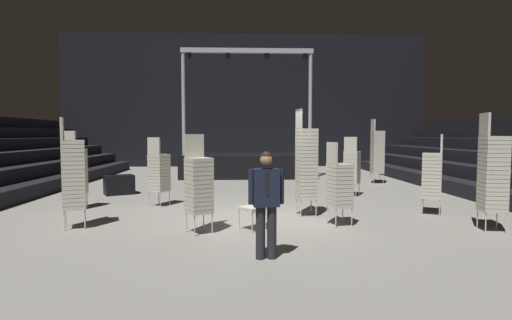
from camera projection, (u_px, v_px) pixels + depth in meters
name	position (u px, v px, depth m)	size (l,w,h in m)	color
ground_plane	(253.00, 219.00, 9.33)	(22.00, 30.00, 0.10)	gray
arena_end_wall	(245.00, 101.00, 24.02)	(22.00, 0.30, 8.00)	black
stage_riser	(247.00, 163.00, 18.33)	(5.96, 2.90, 5.62)	black
man_with_tie	(266.00, 198.00, 6.17)	(0.57, 0.26, 1.70)	black
chair_stack_front_left	(432.00, 174.00, 9.64)	(0.59, 0.59, 1.96)	#B2B5BA
chair_stack_front_right	(377.00, 151.00, 15.76)	(0.44, 0.44, 2.56)	#B2B5BA
chair_stack_mid_left	(73.00, 173.00, 8.20)	(0.56, 0.56, 2.31)	#B2B5BA
chair_stack_mid_right	(159.00, 172.00, 10.79)	(0.60, 0.60, 1.88)	#B2B5BA
chair_stack_mid_centre	(493.00, 172.00, 7.96)	(0.50, 0.50, 2.39)	#B2B5BA
chair_stack_rear_left	(339.00, 184.00, 8.47)	(0.54, 0.54, 1.79)	#B2B5BA
chair_stack_rear_right	(306.00, 163.00, 9.48)	(0.50, 0.50, 2.56)	#B2B5BA
chair_stack_rear_centre	(352.00, 166.00, 12.53)	(0.61, 0.61, 1.88)	#B2B5BA
chair_stack_aisle_left	(199.00, 184.00, 7.80)	(0.61, 0.61, 1.96)	#B2B5BA
chair_stack_aisle_right	(75.00, 170.00, 10.28)	(0.55, 0.55, 2.05)	#B2B5BA
equipment_road_case	(119.00, 185.00, 12.89)	(0.90, 0.60, 0.63)	black
loose_chair_near_man	(255.00, 204.00, 8.15)	(0.62, 0.62, 0.95)	#B2B5BA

